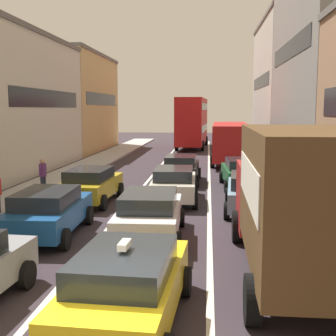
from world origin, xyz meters
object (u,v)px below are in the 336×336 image
Objects in this scene: sedan_right_lane_behind_truck at (251,191)px; bus_far_queue_secondary at (192,120)px; removalist_box_truck at (298,197)px; wagon_right_lane_far at (242,172)px; pedestrian_mid_sidewalk at (43,174)px; coupe_centre_lane_fourth at (181,168)px; wagon_left_lane_second at (48,211)px; sedan_left_lane_third at (91,184)px; sedan_centre_lane_second at (150,214)px; bus_mid_queue_primary at (230,139)px; taxi_centre_lane_front at (127,285)px; hatchback_centre_lane_third at (174,184)px.

sedan_right_lane_behind_truck is 28.77m from bus_far_queue_secondary.
removalist_box_truck reaches higher than wagon_right_lane_far.
coupe_centre_lane_fourth is at bearing -135.91° from pedestrian_mid_sidewalk.
wagon_left_lane_second is 1.00× the size of sedan_left_lane_third.
sedan_left_lane_third is 0.41× the size of bus_far_queue_secondary.
wagon_left_lane_second is at bearing -178.07° from sedan_left_lane_third.
sedan_right_lane_behind_truck is at bearing 176.45° from wagon_right_lane_far.
wagon_left_lane_second is (-3.22, 0.05, 0.00)m from sedan_centre_lane_second.
sedan_left_lane_third is at bearing 157.85° from bus_mid_queue_primary.
bus_far_queue_secondary reaches higher than coupe_centre_lane_fourth.
sedan_centre_lane_second is at bearing -146.06° from sedan_left_lane_third.
wagon_left_lane_second is (-3.54, 5.66, -0.00)m from taxi_centre_lane_front.
sedan_left_lane_third is (-3.53, 10.77, -0.00)m from taxi_centre_lane_front.
hatchback_centre_lane_third and sedan_right_lane_behind_truck have the same top height.
removalist_box_truck is at bearing -173.81° from sedan_right_lane_behind_truck.
bus_far_queue_secondary is at bearing -7.64° from wagon_left_lane_second.
bus_mid_queue_primary is (6.61, 15.18, 0.96)m from sedan_left_lane_third.
wagon_right_lane_far is at bearing -111.64° from coupe_centre_lane_fourth.
bus_mid_queue_primary is (-0.12, 10.84, 0.96)m from wagon_right_lane_far.
coupe_centre_lane_fourth is (-3.53, 13.82, -1.18)m from removalist_box_truck.
taxi_centre_lane_front is at bearing 178.64° from hatchback_centre_lane_third.
sedan_left_lane_third is (-7.06, 8.17, -1.18)m from removalist_box_truck.
sedan_centre_lane_second is 1.00× the size of sedan_left_lane_third.
pedestrian_mid_sidewalk is at bearing 45.01° from removalist_box_truck.
hatchback_centre_lane_third is at bearing 137.08° from wagon_right_lane_far.
wagon_left_lane_second is (-7.07, 3.07, -1.18)m from removalist_box_truck.
bus_mid_queue_primary is at bearing -162.51° from bus_far_queue_secondary.
bus_far_queue_secondary reaches higher than sedan_right_lane_behind_truck.
sedan_centre_lane_second is 0.99× the size of sedan_right_lane_behind_truck.
hatchback_centre_lane_third is (0.01, 11.28, -0.00)m from taxi_centre_lane_front.
sedan_left_lane_third is 27.71m from bus_far_queue_secondary.
sedan_left_lane_third is (0.01, 5.11, 0.00)m from wagon_left_lane_second.
bus_far_queue_secondary is (-3.26, 12.26, 1.07)m from bus_mid_queue_primary.
hatchback_centre_lane_third and wagon_right_lane_far have the same top height.
wagon_left_lane_second is 5.11m from sedan_left_lane_third.
pedestrian_mid_sidewalk is (-9.52, -2.47, 0.15)m from wagon_right_lane_far.
hatchback_centre_lane_third is 5.13m from coupe_centre_lane_fourth.
wagon_left_lane_second is at bearing 35.17° from taxi_centre_lane_front.
sedan_left_lane_third is 8.00m from wagon_right_lane_far.
bus_far_queue_secondary is (-3.71, 35.61, 0.86)m from removalist_box_truck.
taxi_centre_lane_front is at bearing 129.81° from pedestrian_mid_sidewalk.
wagon_left_lane_second and sedan_left_lane_third have the same top height.
sedan_right_lane_behind_truck is at bearing -117.99° from hatchback_centre_lane_third.
coupe_centre_lane_fourth and wagon_right_lane_far have the same top height.
bus_mid_queue_primary is 12.73m from bus_far_queue_secondary.
bus_mid_queue_primary is (-0.45, 23.35, -0.21)m from removalist_box_truck.
wagon_left_lane_second and coupe_centre_lane_fourth have the same top height.
wagon_right_lane_far is (-0.33, 12.51, -1.18)m from removalist_box_truck.
bus_mid_queue_primary reaches higher than taxi_centre_lane_front.
bus_mid_queue_primary is (3.08, 25.95, 0.96)m from taxi_centre_lane_front.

